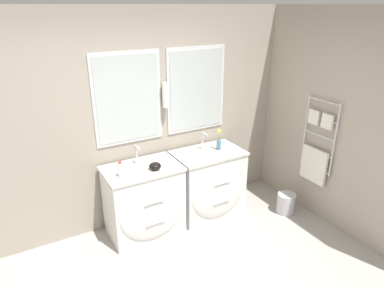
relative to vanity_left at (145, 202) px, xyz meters
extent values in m
cube|color=#9E9384|center=(-0.09, 0.39, 0.86)|extent=(5.99, 0.06, 2.60)
cube|color=silver|center=(0.00, 0.35, 1.17)|extent=(0.81, 0.02, 1.06)
cube|color=#B2BCBA|center=(0.00, 0.34, 1.17)|extent=(0.74, 0.01, 0.99)
cube|color=silver|center=(0.90, 0.35, 1.17)|extent=(0.81, 0.02, 1.06)
cube|color=#B2BCBA|center=(0.90, 0.34, 1.17)|extent=(0.74, 0.01, 0.99)
cylinder|color=white|center=(0.45, 0.29, 1.17)|extent=(0.08, 0.08, 0.30)
cube|color=silver|center=(0.45, 0.35, 1.17)|extent=(0.05, 0.02, 0.08)
cube|color=#9E9384|center=(2.14, -0.59, 0.86)|extent=(0.06, 3.58, 2.60)
cylinder|color=silver|center=(2.07, -0.88, 0.66)|extent=(0.02, 0.02, 0.93)
cylinder|color=silver|center=(2.07, -0.42, 0.66)|extent=(0.02, 0.02, 0.93)
cylinder|color=silver|center=(2.07, -0.65, 1.10)|extent=(0.02, 0.46, 0.02)
cylinder|color=silver|center=(2.07, -0.65, 0.88)|extent=(0.02, 0.46, 0.02)
cylinder|color=silver|center=(2.07, -0.65, 0.66)|extent=(0.02, 0.46, 0.02)
cylinder|color=silver|center=(2.07, -0.65, 0.44)|extent=(0.02, 0.46, 0.02)
cylinder|color=silver|center=(2.07, -0.65, 0.23)|extent=(0.02, 0.46, 0.02)
cube|color=silver|center=(2.05, -0.65, 0.26)|extent=(0.04, 0.38, 0.45)
cube|color=silver|center=(2.05, -0.75, 0.88)|extent=(0.04, 0.15, 0.18)
cube|color=silver|center=(2.05, -0.55, 0.88)|extent=(0.04, 0.15, 0.18)
cube|color=white|center=(0.00, 0.04, -0.02)|extent=(0.85, 0.54, 0.84)
ellipsoid|color=white|center=(0.00, -0.23, -0.02)|extent=(0.78, 0.12, 0.70)
cube|color=beige|center=(0.00, 0.04, 0.42)|extent=(0.88, 0.57, 0.03)
ellipsoid|color=white|center=(0.00, 0.01, 0.40)|extent=(0.33, 0.29, 0.06)
cylinder|color=silver|center=(0.00, -0.30, 0.15)|extent=(0.23, 0.01, 0.01)
cylinder|color=silver|center=(0.00, -0.30, -0.12)|extent=(0.23, 0.01, 0.01)
cube|color=white|center=(0.90, 0.04, -0.02)|extent=(0.85, 0.54, 0.84)
ellipsoid|color=white|center=(0.90, -0.23, -0.02)|extent=(0.78, 0.12, 0.70)
cube|color=beige|center=(0.90, 0.04, 0.42)|extent=(0.88, 0.57, 0.03)
ellipsoid|color=white|center=(0.90, 0.01, 0.40)|extent=(0.33, 0.29, 0.06)
cylinder|color=silver|center=(0.90, -0.30, 0.15)|extent=(0.23, 0.01, 0.01)
cylinder|color=silver|center=(0.90, -0.30, -0.12)|extent=(0.23, 0.01, 0.01)
cylinder|color=silver|center=(0.00, 0.19, 0.54)|extent=(0.02, 0.02, 0.22)
cylinder|color=silver|center=(0.00, 0.13, 0.64)|extent=(0.02, 0.12, 0.02)
cylinder|color=silver|center=(-0.07, 0.19, 0.45)|extent=(0.03, 0.03, 0.04)
cylinder|color=silver|center=(0.07, 0.19, 0.45)|extent=(0.03, 0.03, 0.04)
cylinder|color=silver|center=(0.90, 0.19, 0.54)|extent=(0.02, 0.02, 0.22)
cylinder|color=silver|center=(0.90, 0.13, 0.64)|extent=(0.02, 0.12, 0.02)
cylinder|color=silver|center=(0.83, 0.19, 0.45)|extent=(0.03, 0.03, 0.04)
cylinder|color=silver|center=(0.97, 0.19, 0.45)|extent=(0.03, 0.03, 0.04)
cylinder|color=silver|center=(-0.28, -0.06, 0.51)|extent=(0.05, 0.05, 0.16)
cylinder|color=red|center=(-0.28, -0.06, 0.60)|extent=(0.03, 0.03, 0.02)
ellipsoid|color=black|center=(0.12, -0.08, 0.47)|extent=(0.14, 0.14, 0.08)
cylinder|color=teal|center=(1.06, 0.04, 0.50)|extent=(0.06, 0.06, 0.13)
cylinder|color=#477238|center=(1.06, 0.04, 0.62)|extent=(0.01, 0.01, 0.12)
sphere|color=#E5BF47|center=(1.06, 0.04, 0.68)|extent=(0.05, 0.05, 0.05)
cube|color=white|center=(0.69, -0.10, 0.44)|extent=(0.08, 0.06, 0.02)
ellipsoid|color=#F2E5CC|center=(0.69, -0.10, 0.46)|extent=(0.05, 0.03, 0.02)
cylinder|color=#B7B7BC|center=(1.80, -0.51, -0.30)|extent=(0.24, 0.24, 0.27)
torus|color=#B7B7BC|center=(1.80, -0.51, -0.17)|extent=(0.24, 0.24, 0.01)
camera|label=1|loc=(-1.23, -3.30, 2.16)|focal=32.00mm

